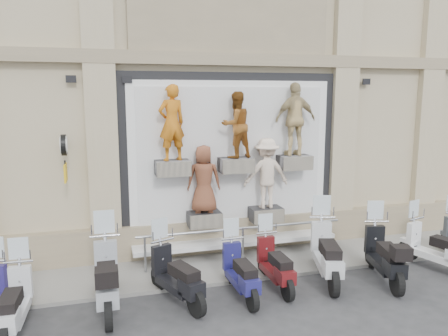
{
  "coord_description": "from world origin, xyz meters",
  "views": [
    {
      "loc": [
        -3.16,
        -7.4,
        4.02
      ],
      "look_at": [
        -0.5,
        1.9,
        2.38
      ],
      "focal_mm": 35.0,
      "sensor_mm": 36.0,
      "label": 1
    }
  ],
  "objects_px": {
    "scooter_c": "(106,265)",
    "scooter_f": "(275,254)",
    "clock_sign_bracket": "(64,152)",
    "scooter_d": "(176,265)",
    "guard_rail": "(243,246)",
    "scooter_g": "(327,242)",
    "scooter_h": "(385,245)",
    "scooter_b": "(13,291)",
    "scooter_e": "(240,262)",
    "scooter_i": "(436,238)"
  },
  "relations": [
    {
      "from": "scooter_e",
      "to": "scooter_h",
      "type": "distance_m",
      "value": 3.24
    },
    {
      "from": "clock_sign_bracket",
      "to": "scooter_d",
      "type": "distance_m",
      "value": 3.47
    },
    {
      "from": "guard_rail",
      "to": "scooter_b",
      "type": "xyz_separation_m",
      "value": [
        -4.68,
        -1.79,
        0.28
      ]
    },
    {
      "from": "scooter_d",
      "to": "scooter_c",
      "type": "bearing_deg",
      "value": 154.55
    },
    {
      "from": "scooter_g",
      "to": "scooter_h",
      "type": "relative_size",
      "value": 1.07
    },
    {
      "from": "scooter_b",
      "to": "scooter_h",
      "type": "height_order",
      "value": "scooter_h"
    },
    {
      "from": "scooter_f",
      "to": "scooter_g",
      "type": "relative_size",
      "value": 0.83
    },
    {
      "from": "scooter_c",
      "to": "scooter_g",
      "type": "xyz_separation_m",
      "value": [
        4.61,
        0.03,
        -0.0
      ]
    },
    {
      "from": "clock_sign_bracket",
      "to": "scooter_g",
      "type": "height_order",
      "value": "clock_sign_bracket"
    },
    {
      "from": "clock_sign_bracket",
      "to": "scooter_g",
      "type": "bearing_deg",
      "value": -18.64
    },
    {
      "from": "guard_rail",
      "to": "scooter_d",
      "type": "height_order",
      "value": "scooter_d"
    },
    {
      "from": "clock_sign_bracket",
      "to": "scooter_i",
      "type": "xyz_separation_m",
      "value": [
        8.07,
        -1.99,
        -2.04
      ]
    },
    {
      "from": "scooter_c",
      "to": "scooter_f",
      "type": "height_order",
      "value": "scooter_c"
    },
    {
      "from": "scooter_h",
      "to": "scooter_i",
      "type": "distance_m",
      "value": 1.52
    },
    {
      "from": "scooter_g",
      "to": "guard_rail",
      "type": "bearing_deg",
      "value": 154.98
    },
    {
      "from": "scooter_g",
      "to": "scooter_h",
      "type": "xyz_separation_m",
      "value": [
        1.2,
        -0.36,
        -0.06
      ]
    },
    {
      "from": "scooter_d",
      "to": "scooter_e",
      "type": "height_order",
      "value": "scooter_d"
    },
    {
      "from": "scooter_b",
      "to": "scooter_c",
      "type": "xyz_separation_m",
      "value": [
        1.53,
        0.41,
        0.13
      ]
    },
    {
      "from": "scooter_e",
      "to": "scooter_g",
      "type": "relative_size",
      "value": 0.84
    },
    {
      "from": "scooter_c",
      "to": "scooter_h",
      "type": "bearing_deg",
      "value": -3.06
    },
    {
      "from": "scooter_d",
      "to": "scooter_h",
      "type": "distance_m",
      "value": 4.52
    },
    {
      "from": "scooter_b",
      "to": "scooter_i",
      "type": "bearing_deg",
      "value": 3.98
    },
    {
      "from": "scooter_h",
      "to": "scooter_i",
      "type": "height_order",
      "value": "scooter_h"
    },
    {
      "from": "scooter_b",
      "to": "scooter_f",
      "type": "xyz_separation_m",
      "value": [
        4.93,
        0.42,
        -0.02
      ]
    },
    {
      "from": "scooter_c",
      "to": "scooter_i",
      "type": "distance_m",
      "value": 7.32
    },
    {
      "from": "scooter_d",
      "to": "scooter_f",
      "type": "distance_m",
      "value": 2.11
    },
    {
      "from": "scooter_i",
      "to": "scooter_d",
      "type": "bearing_deg",
      "value": 163.3
    },
    {
      "from": "scooter_c",
      "to": "scooter_i",
      "type": "height_order",
      "value": "scooter_c"
    },
    {
      "from": "scooter_g",
      "to": "scooter_h",
      "type": "bearing_deg",
      "value": 0.82
    },
    {
      "from": "scooter_g",
      "to": "scooter_i",
      "type": "bearing_deg",
      "value": 13.75
    },
    {
      "from": "scooter_e",
      "to": "scooter_i",
      "type": "bearing_deg",
      "value": -1.3
    },
    {
      "from": "scooter_c",
      "to": "guard_rail",
      "type": "bearing_deg",
      "value": 23.72
    },
    {
      "from": "scooter_b",
      "to": "scooter_d",
      "type": "height_order",
      "value": "scooter_d"
    },
    {
      "from": "scooter_e",
      "to": "scooter_i",
      "type": "relative_size",
      "value": 0.96
    },
    {
      "from": "scooter_b",
      "to": "scooter_i",
      "type": "relative_size",
      "value": 0.97
    },
    {
      "from": "clock_sign_bracket",
      "to": "scooter_i",
      "type": "bearing_deg",
      "value": -13.83
    },
    {
      "from": "scooter_f",
      "to": "scooter_h",
      "type": "xyz_separation_m",
      "value": [
        2.4,
        -0.34,
        0.09
      ]
    },
    {
      "from": "clock_sign_bracket",
      "to": "scooter_d",
      "type": "xyz_separation_m",
      "value": [
        2.05,
        -1.94,
        -2.02
      ]
    },
    {
      "from": "scooter_b",
      "to": "scooter_d",
      "type": "bearing_deg",
      "value": 8.51
    },
    {
      "from": "scooter_d",
      "to": "scooter_f",
      "type": "bearing_deg",
      "value": -17.86
    },
    {
      "from": "scooter_e",
      "to": "scooter_f",
      "type": "distance_m",
      "value": 0.85
    },
    {
      "from": "scooter_f",
      "to": "scooter_d",
      "type": "bearing_deg",
      "value": -177.2
    },
    {
      "from": "scooter_d",
      "to": "scooter_g",
      "type": "height_order",
      "value": "scooter_g"
    },
    {
      "from": "scooter_i",
      "to": "scooter_e",
      "type": "bearing_deg",
      "value": 164.17
    },
    {
      "from": "scooter_b",
      "to": "scooter_f",
      "type": "relative_size",
      "value": 1.03
    },
    {
      "from": "clock_sign_bracket",
      "to": "scooter_c",
      "type": "height_order",
      "value": "clock_sign_bracket"
    },
    {
      "from": "guard_rail",
      "to": "scooter_e",
      "type": "relative_size",
      "value": 2.81
    },
    {
      "from": "scooter_e",
      "to": "scooter_g",
      "type": "bearing_deg",
      "value": 4.25
    },
    {
      "from": "guard_rail",
      "to": "scooter_e",
      "type": "height_order",
      "value": "scooter_e"
    },
    {
      "from": "scooter_b",
      "to": "scooter_h",
      "type": "distance_m",
      "value": 7.34
    }
  ]
}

